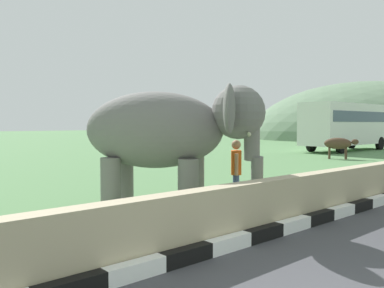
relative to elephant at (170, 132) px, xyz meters
name	(u,v)px	position (x,y,z in m)	size (l,w,h in m)	color
striped_curb	(162,263)	(-2.25, -2.61, -1.75)	(16.20, 0.20, 0.24)	white
barrier_parapet	(254,209)	(0.10, -2.31, -1.37)	(28.00, 0.36, 1.00)	tan
elephant	(170,132)	(0.00, 0.00, 0.00)	(3.72, 3.91, 2.88)	slate
person_handler	(236,170)	(1.75, -0.39, -0.94)	(0.53, 0.51, 1.66)	navy
bus_white	(347,123)	(23.51, 8.05, 0.21)	(9.43, 2.61, 3.50)	silver
cow_near	(339,144)	(16.33, 4.84, -1.00)	(1.35, 1.83, 1.23)	#473323
hill_east	(369,137)	(53.10, 19.99, -1.87)	(38.75, 31.00, 15.97)	slate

